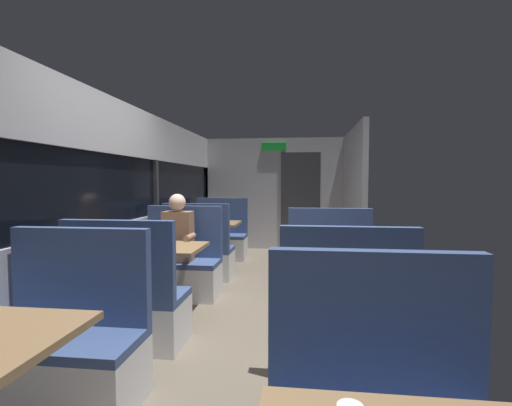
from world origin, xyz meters
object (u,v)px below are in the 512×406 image
(dining_table_rear_aisle, at_px, (337,265))
(bench_rear_aisle_facing_end, at_px, (345,327))
(dining_table_far_window, at_px, (211,228))
(coffee_cup_secondary, at_px, (219,221))
(bench_far_window_facing_end, at_px, (199,256))
(bench_far_window_facing_entry, at_px, (220,241))
(seated_passenger, at_px, (179,254))
(bench_rear_aisle_facing_entry, at_px, (330,278))
(bench_mid_window_facing_end, at_px, (128,308))
(dining_table_mid_window, at_px, (159,256))
(bench_near_window_facing_entry, at_px, (67,353))
(bench_mid_window_facing_entry, at_px, (181,269))

(dining_table_rear_aisle, height_order, bench_rear_aisle_facing_end, bench_rear_aisle_facing_end)
(dining_table_far_window, bearing_deg, bench_rear_aisle_facing_end, -60.24)
(dining_table_rear_aisle, height_order, coffee_cup_secondary, coffee_cup_secondary)
(bench_far_window_facing_end, bearing_deg, bench_far_window_facing_entry, 90.00)
(bench_far_window_facing_end, relative_size, seated_passenger, 0.87)
(bench_far_window_facing_entry, height_order, seated_passenger, seated_passenger)
(dining_table_far_window, distance_m, bench_rear_aisle_facing_entry, 2.51)
(bench_mid_window_facing_end, height_order, seated_passenger, seated_passenger)
(bench_far_window_facing_entry, relative_size, bench_rear_aisle_facing_entry, 1.00)
(bench_rear_aisle_facing_entry, distance_m, coffee_cup_secondary, 2.31)
(bench_rear_aisle_facing_end, bearing_deg, dining_table_mid_window, 153.32)
(bench_near_window_facing_entry, height_order, coffee_cup_secondary, bench_near_window_facing_entry)
(bench_mid_window_facing_end, xyz_separation_m, bench_mid_window_facing_entry, (0.00, 1.40, 0.00))
(bench_mid_window_facing_end, height_order, bench_far_window_facing_end, same)
(bench_rear_aisle_facing_end, height_order, bench_rear_aisle_facing_entry, same)
(dining_table_far_window, bearing_deg, bench_far_window_facing_end, -90.00)
(dining_table_mid_window, bearing_deg, bench_near_window_facing_entry, -90.00)
(dining_table_far_window, distance_m, bench_far_window_facing_end, 0.77)
(bench_mid_window_facing_end, bearing_deg, bench_rear_aisle_facing_end, -6.38)
(dining_table_mid_window, bearing_deg, bench_rear_aisle_facing_end, -26.68)
(bench_far_window_facing_entry, bearing_deg, dining_table_far_window, -90.00)
(bench_far_window_facing_end, distance_m, bench_rear_aisle_facing_end, 3.02)
(bench_near_window_facing_entry, distance_m, seated_passenger, 2.17)
(bench_mid_window_facing_entry, bearing_deg, coffee_cup_secondary, 82.90)
(dining_table_mid_window, xyz_separation_m, coffee_cup_secondary, (0.17, 2.08, 0.15))
(bench_rear_aisle_facing_entry, height_order, seated_passenger, seated_passenger)
(bench_near_window_facing_entry, relative_size, dining_table_far_window, 1.22)
(dining_table_rear_aisle, xyz_separation_m, bench_rear_aisle_facing_entry, (0.00, 0.70, -0.31))
(bench_far_window_facing_entry, bearing_deg, dining_table_mid_window, -90.00)
(bench_mid_window_facing_end, bearing_deg, coffee_cup_secondary, 86.45)
(bench_mid_window_facing_entry, height_order, coffee_cup_secondary, bench_mid_window_facing_entry)
(dining_table_mid_window, bearing_deg, bench_far_window_facing_entry, 90.00)
(bench_mid_window_facing_end, bearing_deg, dining_table_mid_window, 90.00)
(bench_near_window_facing_entry, height_order, bench_rear_aisle_facing_end, same)
(dining_table_far_window, xyz_separation_m, bench_rear_aisle_facing_entry, (1.79, -1.73, -0.31))
(bench_far_window_facing_end, xyz_separation_m, bench_rear_aisle_facing_end, (1.79, -2.43, 0.00))
(dining_table_mid_window, xyz_separation_m, dining_table_rear_aisle, (1.79, -0.20, 0.00))
(seated_passenger, bearing_deg, bench_near_window_facing_entry, -90.00)
(bench_rear_aisle_facing_end, bearing_deg, bench_near_window_facing_entry, -160.54)
(bench_mid_window_facing_end, bearing_deg, bench_rear_aisle_facing_entry, 33.81)
(bench_far_window_facing_end, bearing_deg, dining_table_rear_aisle, -44.05)
(dining_table_mid_window, height_order, bench_rear_aisle_facing_entry, bench_rear_aisle_facing_entry)
(dining_table_far_window, xyz_separation_m, bench_far_window_facing_entry, (0.00, 0.70, -0.31))
(bench_mid_window_facing_entry, height_order, seated_passenger, seated_passenger)
(bench_rear_aisle_facing_end, bearing_deg, coffee_cup_secondary, 118.46)
(coffee_cup_secondary, bearing_deg, bench_far_window_facing_entry, 101.53)
(bench_mid_window_facing_entry, xyz_separation_m, bench_rear_aisle_facing_entry, (1.79, -0.20, 0.00))
(dining_table_far_window, bearing_deg, dining_table_mid_window, -90.00)
(bench_far_window_facing_entry, bearing_deg, bench_rear_aisle_facing_end, -64.95)
(bench_near_window_facing_entry, distance_m, bench_rear_aisle_facing_entry, 2.71)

